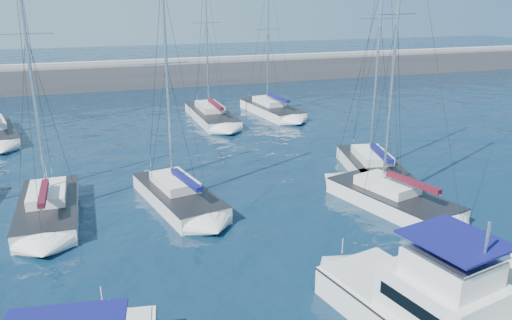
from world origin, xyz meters
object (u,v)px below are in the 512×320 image
object	(u,v)px
sailboat_mid_e	(373,167)
sailboat_back_b	(211,115)
sailboat_mid_b	(48,208)
sailboat_back_c	(271,109)
sailboat_mid_c	(178,196)
sailboat_mid_d	(392,198)
motor_yacht_stbd_inner	(426,310)

from	to	relation	value
sailboat_mid_e	sailboat_back_b	xyz separation A→B (m)	(-6.91, 18.54, -0.04)
sailboat_mid_b	sailboat_back_c	world-z (taller)	sailboat_mid_b
sailboat_mid_e	sailboat_back_c	size ratio (longest dim) A/B	1.23
sailboat_mid_b	sailboat_back_b	xyz separation A→B (m)	(13.67, 19.04, -0.03)
sailboat_mid_c	sailboat_mid_d	bearing A→B (deg)	-32.80
motor_yacht_stbd_inner	sailboat_back_c	size ratio (longest dim) A/B	0.61
sailboat_mid_c	sailboat_mid_e	xyz separation A→B (m)	(13.49, 0.91, 0.04)
sailboat_mid_c	sailboat_mid_e	world-z (taller)	sailboat_mid_e
sailboat_mid_b	sailboat_mid_e	size ratio (longest dim) A/B	0.96
sailboat_back_b	sailboat_back_c	bearing A→B (deg)	4.76
sailboat_back_b	sailboat_back_c	xyz separation A→B (m)	(6.47, 0.73, -0.00)
sailboat_mid_b	sailboat_mid_e	distance (m)	20.58
sailboat_mid_d	sailboat_mid_e	xyz separation A→B (m)	(1.86, 5.19, -0.01)
sailboat_mid_c	sailboat_back_c	size ratio (longest dim) A/B	0.96
sailboat_mid_e	sailboat_mid_c	bearing A→B (deg)	-163.75
sailboat_back_c	motor_yacht_stbd_inner	bearing A→B (deg)	-108.86
motor_yacht_stbd_inner	sailboat_mid_e	world-z (taller)	sailboat_mid_e
motor_yacht_stbd_inner	sailboat_mid_c	bearing A→B (deg)	101.08
sailboat_mid_c	sailboat_back_b	distance (m)	20.53
sailboat_mid_e	sailboat_back_c	xyz separation A→B (m)	(-0.44, 19.27, -0.04)
sailboat_mid_e	sailboat_back_c	distance (m)	19.28
sailboat_back_b	sailboat_back_c	size ratio (longest dim) A/B	1.09
motor_yacht_stbd_inner	sailboat_back_b	distance (m)	34.13
motor_yacht_stbd_inner	sailboat_mid_b	size ratio (longest dim) A/B	0.52
sailboat_back_c	sailboat_mid_b	bearing A→B (deg)	-143.40
sailboat_mid_c	sailboat_mid_b	bearing A→B (deg)	164.04
sailboat_mid_b	sailboat_back_b	bearing A→B (deg)	53.85
sailboat_mid_b	sailboat_mid_d	xyz separation A→B (m)	(18.72, -4.70, 0.02)
motor_yacht_stbd_inner	sailboat_back_b	xyz separation A→B (m)	(0.31, 34.13, -0.63)
sailboat_mid_d	sailboat_back_c	xyz separation A→B (m)	(1.42, 24.46, -0.05)
sailboat_mid_b	sailboat_mid_c	world-z (taller)	sailboat_mid_b
motor_yacht_stbd_inner	sailboat_back_c	world-z (taller)	sailboat_back_c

